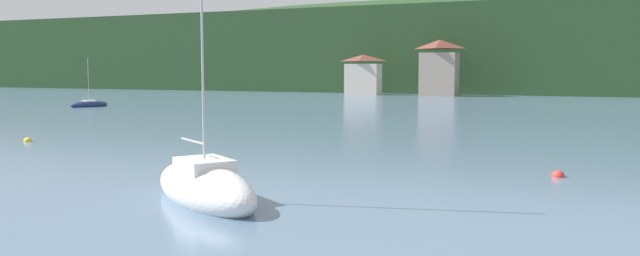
{
  "coord_description": "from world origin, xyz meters",
  "views": [
    {
      "loc": [
        9.32,
        26.91,
        4.33
      ],
      "look_at": [
        0.0,
        48.67,
        2.1
      ],
      "focal_mm": 35.04,
      "sensor_mm": 36.0,
      "label": 1
    }
  ],
  "objects_px": {
    "shore_building_westcentral": "(439,69)",
    "mooring_buoy_near": "(558,177)",
    "mooring_buoy_mid": "(28,141)",
    "sailboat_far_7": "(89,105)",
    "shore_building_west": "(363,75)",
    "sailboat_mid_5": "(205,188)"
  },
  "relations": [
    {
      "from": "shore_building_westcentral",
      "to": "sailboat_far_7",
      "type": "distance_m",
      "value": 54.96
    },
    {
      "from": "mooring_buoy_near",
      "to": "sailboat_mid_5",
      "type": "bearing_deg",
      "value": -137.59
    },
    {
      "from": "sailboat_far_7",
      "to": "sailboat_mid_5",
      "type": "bearing_deg",
      "value": -112.81
    },
    {
      "from": "shore_building_westcentral",
      "to": "sailboat_far_7",
      "type": "height_order",
      "value": "shore_building_westcentral"
    },
    {
      "from": "mooring_buoy_mid",
      "to": "sailboat_mid_5",
      "type": "bearing_deg",
      "value": -27.81
    },
    {
      "from": "sailboat_mid_5",
      "to": "sailboat_far_7",
      "type": "bearing_deg",
      "value": 170.83
    },
    {
      "from": "shore_building_westcentral",
      "to": "mooring_buoy_near",
      "type": "height_order",
      "value": "shore_building_westcentral"
    },
    {
      "from": "shore_building_westcentral",
      "to": "mooring_buoy_near",
      "type": "bearing_deg",
      "value": -74.05
    },
    {
      "from": "shore_building_westcentral",
      "to": "mooring_buoy_near",
      "type": "distance_m",
      "value": 77.51
    },
    {
      "from": "shore_building_west",
      "to": "sailboat_far_7",
      "type": "xyz_separation_m",
      "value": [
        -17.86,
        -44.82,
        -3.04
      ]
    },
    {
      "from": "sailboat_mid_5",
      "to": "sailboat_far_7",
      "type": "distance_m",
      "value": 56.7
    },
    {
      "from": "shore_building_westcentral",
      "to": "mooring_buoy_near",
      "type": "xyz_separation_m",
      "value": [
        21.26,
        -74.4,
        -4.41
      ]
    },
    {
      "from": "shore_building_west",
      "to": "sailboat_far_7",
      "type": "distance_m",
      "value": 48.35
    },
    {
      "from": "mooring_buoy_near",
      "to": "mooring_buoy_mid",
      "type": "distance_m",
      "value": 29.91
    },
    {
      "from": "mooring_buoy_near",
      "to": "mooring_buoy_mid",
      "type": "xyz_separation_m",
      "value": [
        -29.9,
        0.63,
        0.0
      ]
    },
    {
      "from": "shore_building_westcentral",
      "to": "mooring_buoy_mid",
      "type": "xyz_separation_m",
      "value": [
        -8.64,
        -73.77,
        -4.41
      ]
    },
    {
      "from": "sailboat_mid_5",
      "to": "mooring_buoy_near",
      "type": "relative_size",
      "value": 18.85
    },
    {
      "from": "shore_building_west",
      "to": "sailboat_far_7",
      "type": "height_order",
      "value": "shore_building_west"
    },
    {
      "from": "shore_building_west",
      "to": "sailboat_far_7",
      "type": "bearing_deg",
      "value": -111.73
    },
    {
      "from": "shore_building_west",
      "to": "mooring_buoy_near",
      "type": "height_order",
      "value": "shore_building_west"
    },
    {
      "from": "sailboat_far_7",
      "to": "mooring_buoy_mid",
      "type": "height_order",
      "value": "sailboat_far_7"
    },
    {
      "from": "shore_building_west",
      "to": "sailboat_mid_5",
      "type": "bearing_deg",
      "value": -74.18
    }
  ]
}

